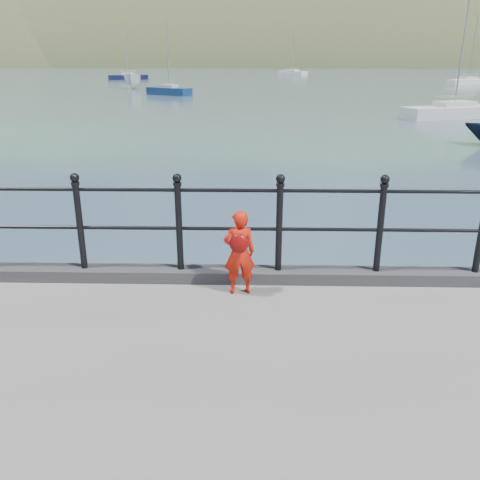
{
  "coord_description": "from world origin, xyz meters",
  "views": [
    {
      "loc": [
        0.28,
        -5.9,
        3.63
      ],
      "look_at": [
        0.13,
        -0.2,
        1.55
      ],
      "focal_mm": 38.0,
      "sensor_mm": 36.0,
      "label": 1
    }
  ],
  "objects_px": {
    "child": "(239,252)",
    "sailboat_near": "(454,112)",
    "launch_white": "(133,81)",
    "sailboat_deep": "(292,73)",
    "sailboat_far": "(468,82)",
    "sailboat_left": "(128,77)",
    "railing": "(229,217)",
    "sailboat_port": "(169,92)"
  },
  "relations": [
    {
      "from": "launch_white",
      "to": "sailboat_left",
      "type": "distance_m",
      "value": 24.49
    },
    {
      "from": "child",
      "to": "railing",
      "type": "bearing_deg",
      "value": -79.36
    },
    {
      "from": "child",
      "to": "launch_white",
      "type": "relative_size",
      "value": 0.22
    },
    {
      "from": "launch_white",
      "to": "sailboat_far",
      "type": "xyz_separation_m",
      "value": [
        42.08,
        10.24,
        -0.55
      ]
    },
    {
      "from": "sailboat_left",
      "to": "sailboat_deep",
      "type": "bearing_deg",
      "value": 18.39
    },
    {
      "from": "railing",
      "to": "sailboat_far",
      "type": "distance_m",
      "value": 70.88
    },
    {
      "from": "launch_white",
      "to": "sailboat_deep",
      "type": "distance_m",
      "value": 50.4
    },
    {
      "from": "sailboat_deep",
      "to": "sailboat_left",
      "type": "height_order",
      "value": "sailboat_deep"
    },
    {
      "from": "child",
      "to": "sailboat_port",
      "type": "relative_size",
      "value": 0.15
    },
    {
      "from": "sailboat_deep",
      "to": "sailboat_port",
      "type": "bearing_deg",
      "value": -60.27
    },
    {
      "from": "sailboat_left",
      "to": "sailboat_port",
      "type": "bearing_deg",
      "value": -90.53
    },
    {
      "from": "sailboat_far",
      "to": "sailboat_near",
      "type": "bearing_deg",
      "value": -137.79
    },
    {
      "from": "child",
      "to": "sailboat_deep",
      "type": "distance_m",
      "value": 100.86
    },
    {
      "from": "railing",
      "to": "sailboat_near",
      "type": "relative_size",
      "value": 2.01
    },
    {
      "from": "child",
      "to": "launch_white",
      "type": "height_order",
      "value": "child"
    },
    {
      "from": "child",
      "to": "sailboat_left",
      "type": "distance_m",
      "value": 81.11
    },
    {
      "from": "sailboat_far",
      "to": "launch_white",
      "type": "bearing_deg",
      "value": 168.53
    },
    {
      "from": "child",
      "to": "launch_white",
      "type": "bearing_deg",
      "value": -86.4
    },
    {
      "from": "child",
      "to": "sailboat_near",
      "type": "distance_m",
      "value": 29.61
    },
    {
      "from": "launch_white",
      "to": "child",
      "type": "bearing_deg",
      "value": -82.88
    },
    {
      "from": "sailboat_left",
      "to": "sailboat_near",
      "type": "height_order",
      "value": "sailboat_near"
    },
    {
      "from": "sailboat_port",
      "to": "railing",
      "type": "bearing_deg",
      "value": -48.06
    },
    {
      "from": "child",
      "to": "sailboat_near",
      "type": "relative_size",
      "value": 0.11
    },
    {
      "from": "sailboat_deep",
      "to": "child",
      "type": "bearing_deg",
      "value": -48.72
    },
    {
      "from": "sailboat_far",
      "to": "sailboat_near",
      "type": "distance_m",
      "value": 41.55
    },
    {
      "from": "railing",
      "to": "sailboat_far",
      "type": "height_order",
      "value": "sailboat_far"
    },
    {
      "from": "sailboat_deep",
      "to": "sailboat_near",
      "type": "bearing_deg",
      "value": -40.69
    },
    {
      "from": "child",
      "to": "sailboat_left",
      "type": "xyz_separation_m",
      "value": [
        -19.77,
        78.66,
        -1.17
      ]
    },
    {
      "from": "sailboat_port",
      "to": "sailboat_far",
      "type": "bearing_deg",
      "value": 60.62
    },
    {
      "from": "railing",
      "to": "sailboat_deep",
      "type": "relative_size",
      "value": 1.96
    },
    {
      "from": "launch_white",
      "to": "sailboat_far",
      "type": "distance_m",
      "value": 43.31
    },
    {
      "from": "sailboat_deep",
      "to": "sailboat_port",
      "type": "distance_m",
      "value": 57.45
    },
    {
      "from": "sailboat_left",
      "to": "launch_white",
      "type": "bearing_deg",
      "value": -95.47
    },
    {
      "from": "sailboat_far",
      "to": "sailboat_left",
      "type": "bearing_deg",
      "value": 139.25
    },
    {
      "from": "sailboat_far",
      "to": "sailboat_port",
      "type": "height_order",
      "value": "sailboat_far"
    },
    {
      "from": "sailboat_near",
      "to": "sailboat_left",
      "type": "bearing_deg",
      "value": 102.03
    },
    {
      "from": "sailboat_near",
      "to": "sailboat_port",
      "type": "bearing_deg",
      "value": 118.03
    },
    {
      "from": "sailboat_left",
      "to": "sailboat_near",
      "type": "bearing_deg",
      "value": -78.12
    },
    {
      "from": "railing",
      "to": "sailboat_port",
      "type": "bearing_deg",
      "value": 99.91
    },
    {
      "from": "sailboat_port",
      "to": "sailboat_near",
      "type": "bearing_deg",
      "value": -10.09
    },
    {
      "from": "sailboat_near",
      "to": "sailboat_far",
      "type": "bearing_deg",
      "value": 47.5
    },
    {
      "from": "launch_white",
      "to": "sailboat_deep",
      "type": "relative_size",
      "value": 0.5
    }
  ]
}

